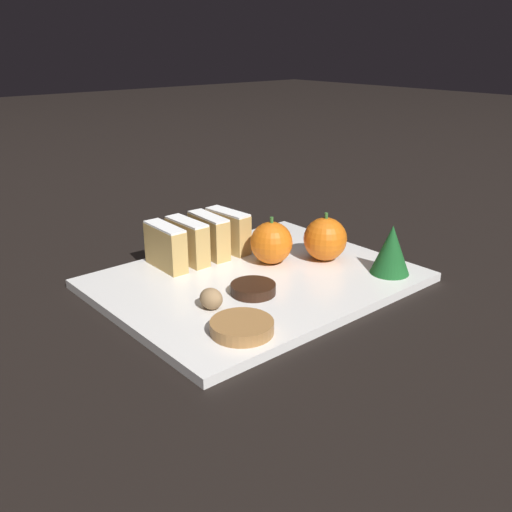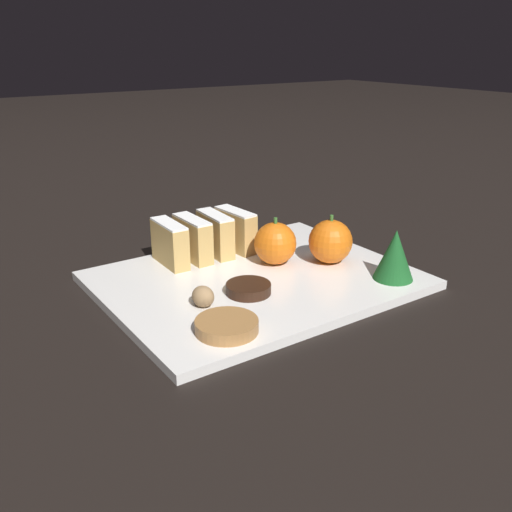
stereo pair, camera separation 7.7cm
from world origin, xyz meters
The scene contains 12 objects.
ground_plane centered at (0.00, 0.00, 0.00)m, with size 6.00×6.00×0.00m, color black.
serving_platter centered at (0.00, 0.00, 0.01)m, with size 0.32×0.41×0.01m.
stollen_slice_front centered at (-0.11, -0.08, 0.04)m, with size 0.08×0.03×0.06m.
stollen_slice_second centered at (-0.11, -0.04, 0.04)m, with size 0.08×0.03×0.06m.
stollen_slice_third centered at (-0.11, 0.00, 0.04)m, with size 0.08×0.03×0.06m.
stollen_slice_fourth centered at (-0.11, 0.04, 0.04)m, with size 0.08×0.03×0.06m.
orange_near centered at (0.02, 0.12, 0.04)m, with size 0.06×0.06×0.07m.
orange_far centered at (-0.02, 0.05, 0.04)m, with size 0.06×0.06×0.07m.
walnut centered at (0.04, -0.11, 0.02)m, with size 0.03×0.03×0.03m.
chocolate_cookie centered at (0.04, -0.04, 0.02)m, with size 0.06×0.06×0.01m.
gingerbread_cookie centered at (0.11, -0.12, 0.02)m, with size 0.07×0.07×0.01m.
evergreen_sprig centered at (0.11, 0.15, 0.05)m, with size 0.05×0.05×0.07m.
Camera 1 is at (0.55, -0.47, 0.32)m, focal length 40.00 mm.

